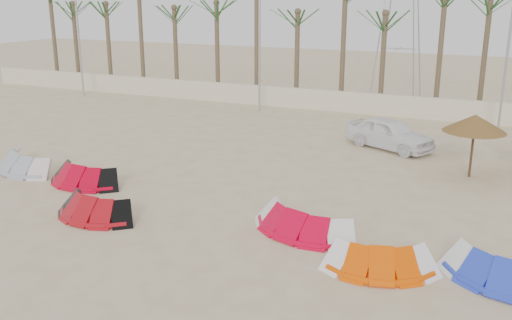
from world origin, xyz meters
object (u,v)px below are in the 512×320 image
at_px(kite_red_mid, 99,205).
at_px(parasol_left, 475,123).
at_px(kite_red_left, 88,173).
at_px(kite_orange, 383,255).
at_px(kite_red_right, 306,218).
at_px(car, 390,134).
at_px(kite_grey, 29,159).

distance_m(kite_red_mid, parasol_left, 14.77).
distance_m(kite_red_left, kite_orange, 12.45).
xyz_separation_m(kite_red_right, car, (0.44, 10.93, 0.33)).
relative_size(kite_grey, parasol_left, 1.52).
relative_size(kite_red_left, parasol_left, 1.27).
bearing_deg(kite_red_right, car, 87.68).
xyz_separation_m(kite_red_left, kite_orange, (12.19, -2.55, -0.00)).
xyz_separation_m(kite_grey, car, (13.39, 9.56, 0.33)).
distance_m(kite_red_left, car, 14.05).
xyz_separation_m(kite_grey, kite_red_right, (12.95, -1.38, 0.00)).
bearing_deg(parasol_left, car, 141.96).
bearing_deg(kite_grey, kite_orange, -10.82).
height_order(kite_red_left, kite_red_mid, same).
xyz_separation_m(kite_red_left, kite_red_right, (9.40, -0.92, 0.00)).
bearing_deg(parasol_left, kite_grey, -159.34).
xyz_separation_m(kite_red_right, kite_orange, (2.79, -1.63, -0.00)).
height_order(kite_red_mid, car, car).
bearing_deg(car, kite_orange, -144.34).
xyz_separation_m(kite_red_left, car, (9.85, 10.02, 0.33)).
distance_m(kite_grey, car, 16.45).
bearing_deg(kite_grey, kite_red_left, -7.41).
distance_m(parasol_left, car, 5.16).
relative_size(parasol_left, car, 0.59).
xyz_separation_m(kite_red_left, parasol_left, (13.73, 6.97, 1.83)).
relative_size(kite_grey, kite_red_left, 1.20).
distance_m(kite_orange, parasol_left, 9.82).
height_order(kite_red_left, car, car).
relative_size(kite_red_left, kite_red_right, 0.84).
bearing_deg(car, kite_grey, 150.61).
bearing_deg(parasol_left, kite_red_right, -118.76).
xyz_separation_m(kite_grey, kite_orange, (15.73, -3.01, -0.00)).
height_order(kite_red_right, parasol_left, parasol_left).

